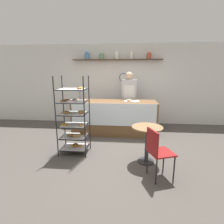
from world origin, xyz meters
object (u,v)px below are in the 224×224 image
at_px(coffee_carafe, 81,95).
at_px(donut_tray_counter, 131,101).
at_px(cafe_chair, 157,149).
at_px(person_worker, 129,98).
at_px(cafe_table, 147,136).
at_px(pastry_rack, 74,120).

xyz_separation_m(coffee_carafe, donut_tray_counter, (1.40, 0.12, -0.16)).
bearing_deg(cafe_chair, person_worker, -10.43).
distance_m(person_worker, donut_tray_counter, 0.60).
xyz_separation_m(cafe_table, donut_tray_counter, (-0.31, 1.65, 0.43)).
relative_size(pastry_rack, person_worker, 0.95).
relative_size(cafe_table, donut_tray_counter, 1.77).
bearing_deg(person_worker, donut_tray_counter, -85.48).
relative_size(pastry_rack, cafe_table, 2.28).
relative_size(person_worker, cafe_table, 2.39).
xyz_separation_m(cafe_chair, coffee_carafe, (-1.82, 2.08, 0.60)).
bearing_deg(cafe_table, cafe_chair, -78.81).
distance_m(pastry_rack, coffee_carafe, 1.32).
bearing_deg(cafe_table, pastry_rack, 169.94).
distance_m(pastry_rack, cafe_table, 1.58).
bearing_deg(pastry_rack, donut_tray_counter, 48.20).
height_order(pastry_rack, cafe_table, pastry_rack).
bearing_deg(person_worker, coffee_carafe, -151.89).
height_order(pastry_rack, cafe_chair, pastry_rack).
bearing_deg(coffee_carafe, cafe_chair, -48.88).
bearing_deg(cafe_table, donut_tray_counter, 100.64).
relative_size(pastry_rack, coffee_carafe, 4.84).
distance_m(person_worker, cafe_chair, 2.87).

